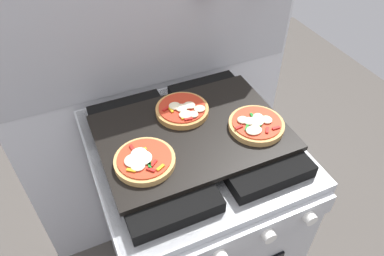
{
  "coord_description": "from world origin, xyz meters",
  "views": [
    {
      "loc": [
        -0.31,
        -0.69,
        1.63
      ],
      "look_at": [
        0.0,
        0.0,
        0.93
      ],
      "focal_mm": 33.48,
      "sensor_mm": 36.0,
      "label": 1
    }
  ],
  "objects_px": {
    "stove": "(192,220)",
    "baking_tray": "(192,132)",
    "pizza_left": "(144,160)",
    "pizza_right": "(256,124)",
    "pizza_center": "(183,110)"
  },
  "relations": [
    {
      "from": "stove",
      "to": "pizza_right",
      "type": "relative_size",
      "value": 5.53
    },
    {
      "from": "stove",
      "to": "baking_tray",
      "type": "relative_size",
      "value": 1.67
    },
    {
      "from": "stove",
      "to": "baking_tray",
      "type": "xyz_separation_m",
      "value": [
        0.0,
        0.0,
        0.46
      ]
    },
    {
      "from": "pizza_left",
      "to": "pizza_right",
      "type": "height_order",
      "value": "same"
    },
    {
      "from": "baking_tray",
      "to": "pizza_center",
      "type": "bearing_deg",
      "value": 85.78
    },
    {
      "from": "stove",
      "to": "pizza_right",
      "type": "xyz_separation_m",
      "value": [
        0.18,
        -0.06,
        0.48
      ]
    },
    {
      "from": "pizza_left",
      "to": "pizza_center",
      "type": "relative_size",
      "value": 1.0
    },
    {
      "from": "pizza_left",
      "to": "pizza_center",
      "type": "distance_m",
      "value": 0.23
    },
    {
      "from": "stove",
      "to": "pizza_center",
      "type": "distance_m",
      "value": 0.49
    },
    {
      "from": "baking_tray",
      "to": "pizza_left",
      "type": "distance_m",
      "value": 0.18
    },
    {
      "from": "pizza_left",
      "to": "pizza_center",
      "type": "bearing_deg",
      "value": 40.83
    },
    {
      "from": "stove",
      "to": "pizza_center",
      "type": "height_order",
      "value": "pizza_center"
    },
    {
      "from": "pizza_center",
      "to": "baking_tray",
      "type": "bearing_deg",
      "value": -94.22
    },
    {
      "from": "stove",
      "to": "pizza_right",
      "type": "height_order",
      "value": "pizza_right"
    },
    {
      "from": "pizza_left",
      "to": "stove",
      "type": "bearing_deg",
      "value": 21.07
    }
  ]
}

